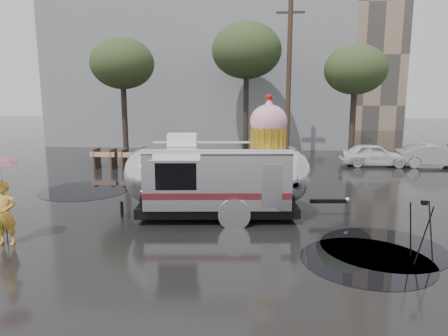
# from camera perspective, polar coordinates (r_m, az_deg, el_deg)

# --- Properties ---
(ground) EXTENTS (120.00, 120.00, 0.00)m
(ground) POSITION_cam_1_polar(r_m,az_deg,el_deg) (10.51, -1.29, -10.30)
(ground) COLOR black
(ground) RESTS_ON ground
(puddles) EXTENTS (13.28, 9.06, 0.01)m
(puddles) POSITION_cam_1_polar(r_m,az_deg,el_deg) (12.07, -0.18, -7.52)
(puddles) COLOR black
(puddles) RESTS_ON ground
(grey_building) EXTENTS (22.00, 12.00, 13.00)m
(grey_building) POSITION_cam_1_polar(r_m,az_deg,el_deg) (34.28, -2.91, 14.94)
(grey_building) COLOR slate
(grey_building) RESTS_ON ground
(utility_pole) EXTENTS (1.60, 0.28, 9.00)m
(utility_pole) POSITION_cam_1_polar(r_m,az_deg,el_deg) (23.81, 9.23, 12.36)
(utility_pole) COLOR #473323
(utility_pole) RESTS_ON ground
(tree_left) EXTENTS (3.64, 3.64, 6.95)m
(tree_left) POSITION_cam_1_polar(r_m,az_deg,el_deg) (24.28, -14.32, 14.18)
(tree_left) COLOR #382D26
(tree_left) RESTS_ON ground
(tree_mid) EXTENTS (4.20, 4.20, 8.03)m
(tree_mid) POSITION_cam_1_polar(r_m,az_deg,el_deg) (24.93, 3.23, 16.34)
(tree_mid) COLOR #382D26
(tree_mid) RESTS_ON ground
(tree_right) EXTENTS (3.36, 3.36, 6.42)m
(tree_right) POSITION_cam_1_polar(r_m,az_deg,el_deg) (23.29, 18.26, 13.11)
(tree_right) COLOR #382D26
(tree_right) RESTS_ON ground
(barricade_row) EXTENTS (4.30, 0.80, 1.00)m
(barricade_row) POSITION_cam_1_polar(r_m,az_deg,el_deg) (21.11, -12.87, 1.36)
(barricade_row) COLOR #473323
(barricade_row) RESTS_ON ground
(airstream_trailer) EXTENTS (7.08, 3.19, 3.83)m
(airstream_trailer) POSITION_cam_1_polar(r_m,az_deg,el_deg) (12.17, -0.52, -0.86)
(airstream_trailer) COLOR silver
(airstream_trailer) RESTS_ON ground
(person_left) EXTENTS (0.61, 0.43, 1.61)m
(person_left) POSITION_cam_1_polar(r_m,az_deg,el_deg) (11.40, -28.82, -5.70)
(person_left) COLOR gold
(person_left) RESTS_ON ground
(umbrella_pink) EXTENTS (1.07, 1.07, 2.28)m
(umbrella_pink) POSITION_cam_1_polar(r_m,az_deg,el_deg) (11.17, -29.31, -0.21)
(umbrella_pink) COLOR pink
(umbrella_pink) RESTS_ON ground
(tripod) EXTENTS (0.58, 0.56, 1.43)m
(tripod) POSITION_cam_1_polar(r_m,az_deg,el_deg) (10.01, 26.47, -7.43)
(tripod) COLOR black
(tripod) RESTS_ON ground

